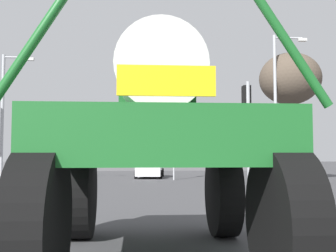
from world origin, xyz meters
The scene contains 9 objects.
ground_plane centered at (0.00, 18.00, 0.00)m, with size 120.00×120.00×0.00m, color #424244.
oversize_sprayer centered at (1.09, 6.35, 1.86)m, with size 4.23×5.60×3.92m.
sedan_ahead centered at (1.23, 28.70, 0.71)m, with size 2.15×4.23×1.52m.
traffic_signal_near_right centered at (4.10, 12.12, 2.92)m, with size 0.24×0.54×4.01m.
traffic_signal_far_left centered at (2.77, 26.20, 2.86)m, with size 0.24×0.55×3.92m.
streetlight_far_left centered at (-7.17, 23.33, 4.16)m, with size 1.82×0.24×7.46m.
streetlight_far_right centered at (8.49, 22.34, 4.75)m, with size 1.99×0.24×8.57m.
bare_tree_right centered at (9.71, 23.65, 6.20)m, with size 3.71×3.71×7.85m.
roadside_barrier centered at (0.00, 39.53, 0.45)m, with size 27.22×0.24×0.90m, color #59595B.
Camera 1 is at (0.88, -0.54, 1.79)m, focal length 43.70 mm.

